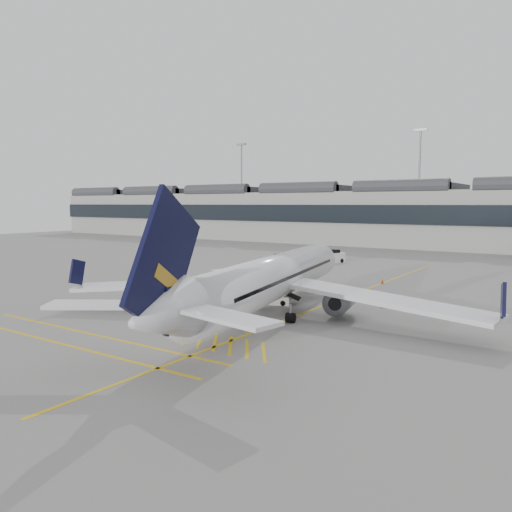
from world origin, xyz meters
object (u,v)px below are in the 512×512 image
Objects in this scene: baggage_cart_a at (230,281)px; belt_loader at (267,297)px; ramp_agent_a at (255,293)px; airliner_main at (270,279)px; pushback_tug at (166,294)px; ramp_agent_b at (266,288)px.

belt_loader is at bearing -23.93° from baggage_cart_a.
belt_loader is 1.24m from ramp_agent_a.
airliner_main is 10.49m from pushback_tug.
baggage_cart_a reaches higher than ramp_agent_a.
ramp_agent_b is at bearing 65.83° from ramp_agent_a.
baggage_cart_a is (-6.06, 2.76, 0.52)m from belt_loader.
ramp_agent_b is 0.63× the size of pushback_tug.
ramp_agent_a is (-1.21, -0.09, 0.24)m from belt_loader.
ramp_agent_b is (-1.70, 2.41, 0.30)m from belt_loader.
baggage_cart_a is (-8.73, 6.57, -1.69)m from airliner_main.
airliner_main is 7.17× the size of belt_loader.
airliner_main is 17.31× the size of baggage_cart_a.
belt_loader is at bearing 113.51° from airliner_main.
baggage_cart_a is 1.26× the size of ramp_agent_a.
belt_loader is at bearing -31.10° from ramp_agent_a.
ramp_agent_a is at bearing 124.66° from airliner_main.
ramp_agent_b is (-0.49, 2.50, 0.06)m from ramp_agent_a.
ramp_agent_b is (4.36, -0.34, -0.22)m from baggage_cart_a.
ramp_agent_b is at bearing 113.56° from airliner_main.
belt_loader is 2.83× the size of ramp_agent_b.
belt_loader reaches higher than ramp_agent_a.
ramp_agent_a is 7.75m from pushback_tug.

